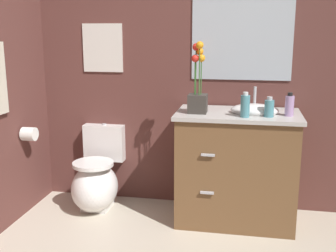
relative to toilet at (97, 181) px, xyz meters
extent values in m
cube|color=brown|center=(1.09, 0.30, 1.01)|extent=(4.50, 0.05, 2.50)
ellipsoid|color=white|center=(0.00, -0.05, -0.04)|extent=(0.38, 0.48, 0.40)
cube|color=white|center=(0.00, 0.00, -0.15)|extent=(0.22, 0.26, 0.18)
cube|color=white|center=(0.00, 0.24, 0.28)|extent=(0.36, 0.13, 0.32)
cylinder|color=white|center=(0.00, -0.07, 0.17)|extent=(0.34, 0.34, 0.03)
cylinder|color=#B7B7BC|center=(0.00, 0.24, 0.44)|extent=(0.04, 0.04, 0.02)
cube|color=brown|center=(1.17, -0.03, 0.18)|extent=(0.90, 0.52, 0.85)
cube|color=#BCB7B2|center=(1.17, -0.03, 0.63)|extent=(0.94, 0.56, 0.03)
ellipsoid|color=white|center=(1.29, -0.03, 0.66)|extent=(0.36, 0.26, 0.10)
cylinder|color=#B7B7BC|center=(1.29, 0.13, 0.73)|extent=(0.02, 0.02, 0.18)
cube|color=#B7B7BC|center=(0.97, -0.30, 0.37)|extent=(0.10, 0.02, 0.02)
cube|color=#B7B7BC|center=(0.97, -0.30, 0.08)|extent=(0.10, 0.02, 0.02)
cube|color=#38332D|center=(0.87, -0.09, 0.71)|extent=(0.14, 0.14, 0.14)
cylinder|color=#386B2D|center=(0.89, -0.09, 0.92)|extent=(0.01, 0.01, 0.27)
sphere|color=orange|center=(0.89, -0.09, 1.05)|extent=(0.06, 0.06, 0.06)
cylinder|color=#386B2D|center=(0.87, -0.06, 0.94)|extent=(0.01, 0.01, 0.32)
sphere|color=orange|center=(0.87, -0.06, 1.10)|extent=(0.06, 0.06, 0.06)
cylinder|color=#386B2D|center=(0.85, -0.08, 0.96)|extent=(0.01, 0.01, 0.35)
sphere|color=red|center=(0.85, -0.08, 1.13)|extent=(0.06, 0.06, 0.06)
cylinder|color=#386B2D|center=(0.84, -0.11, 0.92)|extent=(0.01, 0.01, 0.27)
sphere|color=red|center=(0.84, -0.11, 1.05)|extent=(0.06, 0.06, 0.06)
cylinder|color=#386B2D|center=(0.88, -0.13, 0.96)|extent=(0.01, 0.01, 0.37)
sphere|color=orange|center=(0.88, -0.13, 1.15)|extent=(0.06, 0.06, 0.06)
cylinder|color=teal|center=(1.39, -0.15, 0.70)|extent=(0.07, 0.07, 0.12)
cylinder|color=#B7B7BC|center=(1.39, -0.15, 0.78)|extent=(0.04, 0.04, 0.02)
cylinder|color=teal|center=(1.22, -0.20, 0.72)|extent=(0.07, 0.07, 0.16)
cylinder|color=silver|center=(1.22, -0.20, 0.81)|extent=(0.04, 0.04, 0.02)
cylinder|color=#B28CBF|center=(1.54, -0.09, 0.71)|extent=(0.06, 0.06, 0.15)
cylinder|color=black|center=(1.54, -0.09, 0.80)|extent=(0.04, 0.04, 0.02)
cube|color=silver|center=(0.00, 0.27, 1.10)|extent=(0.35, 0.01, 0.41)
cube|color=#B2BCC6|center=(1.17, 0.27, 1.21)|extent=(0.80, 0.01, 0.70)
cylinder|color=white|center=(-0.48, -0.20, 0.44)|extent=(0.11, 0.11, 0.11)
camera|label=1|loc=(1.23, -3.24, 1.26)|focal=45.28mm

